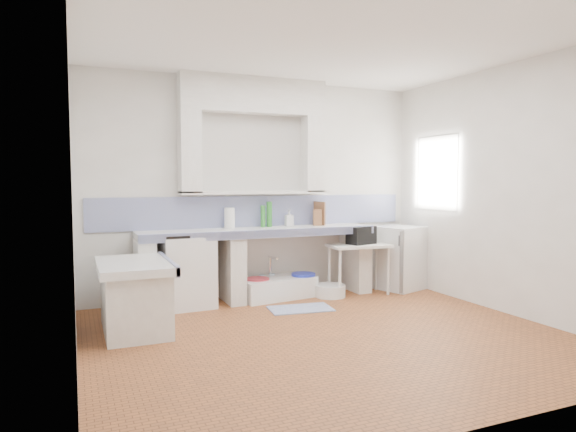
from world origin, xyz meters
name	(u,v)px	position (x,y,z in m)	size (l,w,h in m)	color
floor	(328,336)	(0.00, 0.00, 0.00)	(4.50, 4.50, 0.00)	brown
ceiling	(330,41)	(0.00, 0.00, 2.80)	(4.50, 4.50, 0.00)	white
wall_back	(258,188)	(0.00, 2.00, 1.40)	(4.50, 4.50, 0.00)	white
wall_front	(487,198)	(0.00, -2.00, 1.40)	(4.50, 4.50, 0.00)	white
wall_left	(72,194)	(-2.25, 0.00, 1.40)	(4.50, 4.50, 0.00)	white
wall_right	(507,190)	(2.25, 0.00, 1.40)	(4.50, 4.50, 0.00)	white
alcove_mass	(254,96)	(-0.10, 1.88, 2.58)	(1.90, 0.25, 0.45)	white
window_frame	(447,173)	(2.42, 1.20, 1.60)	(0.35, 0.86, 1.06)	#331E10
lace_valance	(439,145)	(2.28, 1.20, 1.98)	(0.01, 0.84, 0.24)	white
counter_slab	(259,232)	(-0.10, 1.70, 0.86)	(3.00, 0.60, 0.08)	white
counter_lip	(267,234)	(-0.10, 1.42, 0.86)	(3.00, 0.04, 0.10)	navy
counter_pier_left	(145,275)	(-1.50, 1.70, 0.41)	(0.20, 0.55, 0.82)	white
counter_pier_mid	(232,269)	(-0.45, 1.70, 0.41)	(0.20, 0.55, 0.82)	white
counter_pier_right	(355,260)	(1.30, 1.70, 0.41)	(0.20, 0.55, 0.82)	white
peninsula_top	(134,266)	(-1.70, 0.90, 0.66)	(0.70, 1.10, 0.08)	white
peninsula_base	(135,300)	(-1.70, 0.90, 0.31)	(0.60, 1.00, 0.62)	white
peninsula_lip	(168,263)	(-1.37, 0.90, 0.66)	(0.04, 1.10, 0.10)	navy
backsplash	(259,211)	(0.00, 1.99, 1.10)	(4.27, 0.03, 0.40)	navy
stove	(186,271)	(-1.03, 1.68, 0.42)	(0.60, 0.58, 0.85)	white
sink	(276,289)	(0.12, 1.70, 0.12)	(0.97, 0.53, 0.23)	white
side_table	(359,269)	(1.21, 1.47, 0.33)	(0.79, 0.44, 0.04)	white
fridge	(399,258)	(1.90, 1.54, 0.43)	(0.56, 0.56, 0.87)	white
bucket_red	(257,289)	(-0.14, 1.65, 0.14)	(0.30, 0.30, 0.28)	#B62833
bucket_orange	(282,288)	(0.20, 1.67, 0.13)	(0.28, 0.28, 0.26)	#CF4A0E
bucket_blue	(303,284)	(0.50, 1.66, 0.15)	(0.31, 0.31, 0.29)	#2131C6
basin_white	(330,291)	(0.79, 1.47, 0.08)	(0.40, 0.40, 0.15)	white
water_bottle_a	(262,285)	(-0.01, 1.85, 0.14)	(0.08, 0.08, 0.28)	silver
water_bottle_b	(272,284)	(0.13, 1.85, 0.14)	(0.08, 0.08, 0.29)	silver
black_bag	(361,235)	(1.26, 1.48, 0.78)	(0.37, 0.21, 0.24)	black
green_bottle_a	(263,216)	(0.01, 1.85, 1.04)	(0.06, 0.06, 0.28)	#297529
green_bottle_b	(269,214)	(0.10, 1.85, 1.06)	(0.07, 0.07, 0.33)	#297529
knife_block	(317,218)	(0.76, 1.79, 1.01)	(0.11, 0.09, 0.22)	#8E5B39
cutting_board	(319,213)	(0.82, 1.85, 1.06)	(0.02, 0.23, 0.32)	#8E5B39
paper_towel	(230,218)	(-0.44, 1.85, 1.03)	(0.13, 0.13, 0.26)	white
soap_bottle	(289,218)	(0.37, 1.84, 1.01)	(0.10, 0.10, 0.22)	white
rug	(300,309)	(0.17, 1.03, 0.01)	(0.73, 0.42, 0.01)	#3B488F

